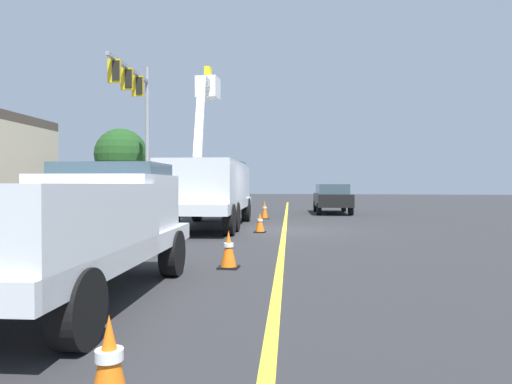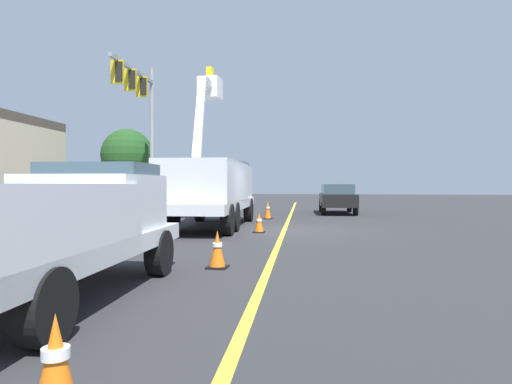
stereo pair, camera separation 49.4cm
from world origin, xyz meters
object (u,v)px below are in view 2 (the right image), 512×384
utility_bucket_truck (212,186)px  traffic_cone_mid_front (217,250)px  passing_minivan (337,197)px  traffic_cone_trailing (268,210)px  service_pickup_truck (55,224)px  traffic_cone_leading (56,366)px  traffic_cone_mid_rear (259,223)px  traffic_signal_mast (141,107)px

utility_bucket_truck → traffic_cone_mid_front: 8.94m
passing_minivan → traffic_cone_trailing: size_ratio=5.57×
service_pickup_truck → passing_minivan: 20.85m
traffic_cone_leading → traffic_cone_mid_front: 5.84m
traffic_cone_mid_front → traffic_cone_mid_rear: (6.70, 0.43, -0.03)m
traffic_cone_trailing → traffic_cone_leading: bearing=-174.9°
traffic_signal_mast → passing_minivan: bearing=-58.6°
utility_bucket_truck → traffic_cone_mid_rear: bearing=-127.9°
service_pickup_truck → traffic_cone_mid_rear: size_ratio=8.32×
traffic_cone_mid_rear → traffic_cone_mid_front: bearing=-176.3°
traffic_cone_mid_rear → traffic_cone_trailing: (6.05, 0.73, 0.10)m
passing_minivan → traffic_cone_leading: size_ratio=6.48×
passing_minivan → traffic_cone_mid_rear: 11.24m
passing_minivan → traffic_cone_mid_front: passing_minivan is taller
passing_minivan → traffic_signal_mast: size_ratio=0.63×
service_pickup_truck → traffic_signal_mast: 16.44m
passing_minivan → traffic_cone_mid_front: bearing=173.3°
traffic_cone_leading → traffic_signal_mast: bearing=23.8°
traffic_cone_trailing → utility_bucket_truck: bearing=160.8°
passing_minivan → traffic_cone_mid_rear: size_ratio=7.14×
traffic_cone_mid_front → traffic_signal_mast: (11.92, 7.33, 5.09)m
traffic_cone_mid_rear → passing_minivan: bearing=-12.8°
traffic_cone_mid_front → traffic_cone_trailing: size_ratio=0.85×
traffic_cone_leading → traffic_cone_mid_rear: (12.53, 0.91, -0.04)m
passing_minivan → traffic_cone_mid_rear: passing_minivan is taller
traffic_cone_leading → traffic_cone_mid_rear: traffic_cone_leading is taller
utility_bucket_truck → traffic_signal_mast: size_ratio=1.08×
traffic_signal_mast → service_pickup_truck: bearing=-158.9°
utility_bucket_truck → traffic_cone_mid_front: (-8.45, -2.67, -1.24)m
traffic_cone_mid_front → passing_minivan: bearing=-6.7°
utility_bucket_truck → traffic_cone_trailing: 4.71m
traffic_cone_mid_front → traffic_cone_mid_rear: 6.72m
traffic_cone_trailing → traffic_signal_mast: size_ratio=0.11×
service_pickup_truck → traffic_signal_mast: (14.79, 5.71, 4.34)m
service_pickup_truck → traffic_cone_mid_front: 3.38m
service_pickup_truck → passing_minivan: size_ratio=1.16×
utility_bucket_truck → traffic_signal_mast: (3.47, 4.66, 3.85)m
service_pickup_truck → traffic_cone_mid_rear: 9.69m
traffic_cone_trailing → traffic_signal_mast: traffic_signal_mast is taller
traffic_cone_trailing → traffic_cone_mid_front: bearing=-174.8°
passing_minivan → traffic_cone_leading: passing_minivan is taller
traffic_cone_mid_rear → traffic_signal_mast: 10.05m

